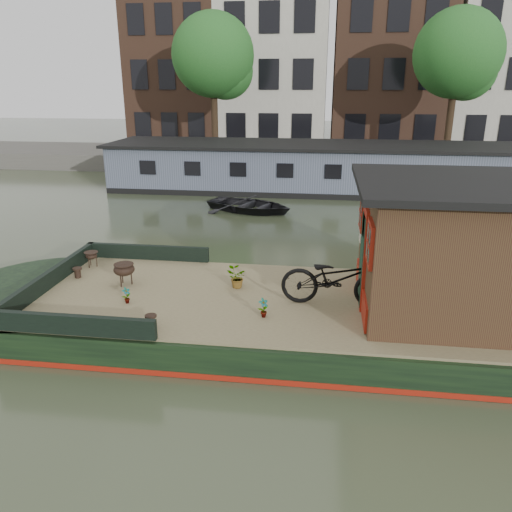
# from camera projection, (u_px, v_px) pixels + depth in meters

# --- Properties ---
(ground) EXTENTS (120.00, 120.00, 0.00)m
(ground) POSITION_uv_depth(u_px,v_px,m) (336.00, 332.00, 9.87)
(ground) COLOR #2B3421
(ground) RESTS_ON ground
(houseboat_hull) EXTENTS (14.01, 4.02, 0.60)m
(houseboat_hull) POSITION_uv_depth(u_px,v_px,m) (269.00, 316.00, 9.95)
(houseboat_hull) COLOR black
(houseboat_hull) RESTS_ON ground
(houseboat_deck) EXTENTS (11.80, 3.80, 0.05)m
(houseboat_deck) POSITION_uv_depth(u_px,v_px,m) (338.00, 303.00, 9.67)
(houseboat_deck) COLOR olive
(houseboat_deck) RESTS_ON houseboat_hull
(bow_bulwark) EXTENTS (3.00, 4.00, 0.35)m
(bow_bulwark) POSITION_uv_depth(u_px,v_px,m) (89.00, 281.00, 10.25)
(bow_bulwark) COLOR black
(bow_bulwark) RESTS_ON houseboat_deck
(cabin) EXTENTS (4.00, 3.50, 2.42)m
(cabin) POSITION_uv_depth(u_px,v_px,m) (464.00, 247.00, 8.98)
(cabin) COLOR #311A13
(cabin) RESTS_ON houseboat_deck
(bicycle) EXTENTS (2.11, 0.81, 1.09)m
(bicycle) POSITION_uv_depth(u_px,v_px,m) (336.00, 278.00, 9.36)
(bicycle) COLOR black
(bicycle) RESTS_ON houseboat_deck
(potted_plant_a) EXTENTS (0.23, 0.22, 0.37)m
(potted_plant_a) POSITION_uv_depth(u_px,v_px,m) (263.00, 308.00, 8.98)
(potted_plant_a) COLOR brown
(potted_plant_a) RESTS_ON houseboat_deck
(potted_plant_c) EXTENTS (0.40, 0.35, 0.44)m
(potted_plant_c) POSITION_uv_depth(u_px,v_px,m) (236.00, 278.00, 10.28)
(potted_plant_c) COLOR #9D552D
(potted_plant_c) RESTS_ON houseboat_deck
(potted_plant_e) EXTENTS (0.19, 0.20, 0.32)m
(potted_plant_e) POSITION_uv_depth(u_px,v_px,m) (126.00, 295.00, 9.57)
(potted_plant_e) COLOR #A43730
(potted_plant_e) RESTS_ON houseboat_deck
(brazier_front) EXTENTS (0.48, 0.48, 0.47)m
(brazier_front) POSITION_uv_depth(u_px,v_px,m) (125.00, 274.00, 10.43)
(brazier_front) COLOR black
(brazier_front) RESTS_ON houseboat_deck
(brazier_rear) EXTENTS (0.37, 0.37, 0.36)m
(brazier_rear) POSITION_uv_depth(u_px,v_px,m) (92.00, 259.00, 11.49)
(brazier_rear) COLOR black
(brazier_rear) RESTS_ON houseboat_deck
(bollard_port) EXTENTS (0.20, 0.20, 0.23)m
(bollard_port) POSITION_uv_depth(u_px,v_px,m) (78.00, 273.00, 10.85)
(bollard_port) COLOR black
(bollard_port) RESTS_ON houseboat_deck
(bollard_stbd) EXTENTS (0.20, 0.20, 0.23)m
(bollard_stbd) POSITION_uv_depth(u_px,v_px,m) (151.00, 321.00, 8.63)
(bollard_stbd) COLOR black
(bollard_stbd) RESTS_ON houseboat_deck
(dinghy) EXTENTS (4.07, 3.50, 0.71)m
(dinghy) POSITION_uv_depth(u_px,v_px,m) (250.00, 202.00, 19.18)
(dinghy) COLOR black
(dinghy) RESTS_ON ground
(far_houseboat) EXTENTS (20.40, 4.40, 2.11)m
(far_houseboat) POSITION_uv_depth(u_px,v_px,m) (332.00, 169.00, 22.66)
(far_houseboat) COLOR slate
(far_houseboat) RESTS_ON ground
(quay) EXTENTS (60.00, 6.00, 0.90)m
(quay) POSITION_uv_depth(u_px,v_px,m) (331.00, 160.00, 28.92)
(quay) COLOR #47443F
(quay) RESTS_ON ground
(townhouse_row) EXTENTS (27.25, 8.00, 16.50)m
(townhouse_row) POSITION_uv_depth(u_px,v_px,m) (338.00, 32.00, 33.02)
(townhouse_row) COLOR brown
(townhouse_row) RESTS_ON ground
(tree_left) EXTENTS (4.40, 4.40, 7.40)m
(tree_left) POSITION_uv_depth(u_px,v_px,m) (216.00, 59.00, 26.61)
(tree_left) COLOR #332316
(tree_left) RESTS_ON quay
(tree_right) EXTENTS (4.40, 4.40, 7.40)m
(tree_right) POSITION_uv_depth(u_px,v_px,m) (460.00, 58.00, 25.02)
(tree_right) COLOR #332316
(tree_right) RESTS_ON quay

